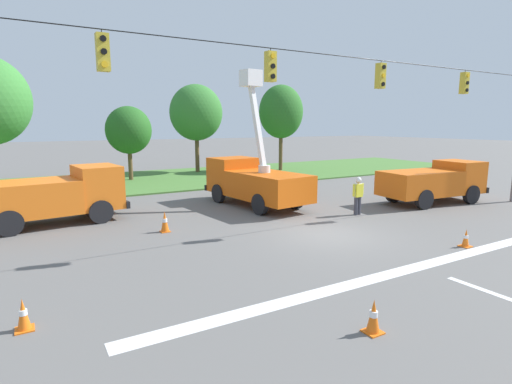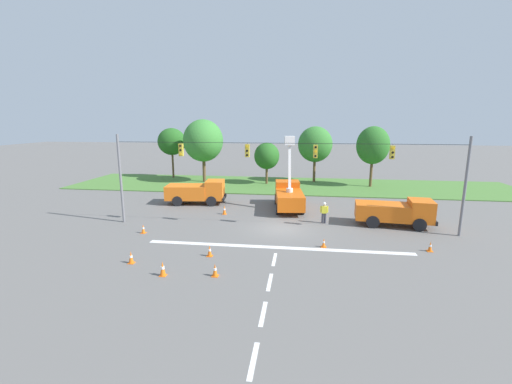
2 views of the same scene
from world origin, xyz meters
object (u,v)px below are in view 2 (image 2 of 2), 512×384
Objects in this scene: road_worker at (324,211)px; traffic_cone_lane_edge_a at (215,270)px; traffic_cone_foreground_left at (143,229)px; tree_west at (203,141)px; traffic_cone_mid_right at (163,269)px; traffic_cone_near_bucket at (324,243)px; tree_centre at (267,156)px; utility_truck_bucket_lift at (289,195)px; traffic_cone_mid_left at (131,257)px; utility_truck_support_far at (197,191)px; traffic_cone_foreground_right at (430,247)px; traffic_cone_lane_edge_b at (210,251)px; tree_far_west at (172,142)px; tree_east at (315,144)px; traffic_cone_far_left at (224,210)px; utility_truck_support_near at (396,212)px; tree_far_east at (373,145)px.

traffic_cone_lane_edge_a is (-6.38, -10.71, -0.65)m from road_worker.
tree_west is at bearing 94.03° from traffic_cone_foreground_left.
traffic_cone_mid_right is 1.34× the size of traffic_cone_near_bucket.
tree_centre is 13.10m from utility_truck_bucket_lift.
utility_truck_support_far is at bearing 92.25° from traffic_cone_mid_left.
traffic_cone_lane_edge_a reaches higher than traffic_cone_foreground_right.
traffic_cone_near_bucket is 7.53m from traffic_cone_lane_edge_b.
tree_centre is (14.03, -3.15, -1.54)m from tree_far_west.
road_worker is at bearing 39.66° from traffic_cone_mid_left.
traffic_cone_foreground_left is (-7.05, -21.15, -3.40)m from tree_centre.
road_worker is (20.48, -19.93, -4.27)m from tree_far_west.
traffic_cone_mid_left is at bearing -140.34° from road_worker.
traffic_cone_lane_edge_b is at bearing -104.81° from tree_east.
traffic_cone_far_left is at bearing 100.59° from traffic_cone_lane_edge_a.
utility_truck_bucket_lift is at bearing 70.66° from traffic_cone_lane_edge_b.
tree_west is 1.38× the size of utility_truck_support_far.
tree_centre is 28.14m from traffic_cone_mid_right.
tree_far_west is 8.81× the size of traffic_cone_far_left.
tree_centre is 15.72m from traffic_cone_far_left.
tree_west is 27.54m from traffic_cone_near_bucket.
traffic_cone_far_left is (-14.26, 1.50, -0.76)m from utility_truck_support_near.
tree_east is 11.12× the size of traffic_cone_foreground_right.
tree_far_west is at bearing 142.71° from utility_truck_support_near.
traffic_cone_lane_edge_a is at bearing -120.77° from road_worker.
traffic_cone_mid_left is (-18.11, -4.33, 0.04)m from traffic_cone_foreground_right.
tree_far_east is 9.16× the size of traffic_cone_mid_right.
tree_far_west reaches higher than traffic_cone_near_bucket.
tree_west is 1.23× the size of utility_truck_bucket_lift.
tree_east reaches higher than utility_truck_support_far.
road_worker is at bearing -179.25° from utility_truck_support_near.
tree_far_east is 28.76m from traffic_cone_lane_edge_b.
road_worker is at bearing 47.35° from traffic_cone_lane_edge_b.
utility_truck_support_near is (20.60, -17.09, -4.45)m from tree_west.
utility_truck_support_far is at bearing 110.19° from traffic_cone_lane_edge_b.
tree_far_west is at bearing 167.34° from tree_centre.
traffic_cone_foreground_right is at bearing -81.41° from utility_truck_support_near.
tree_centre is 27.70m from traffic_cone_lane_edge_a.
tree_far_west is 0.96× the size of tree_east.
tree_centre is 25.07m from traffic_cone_lane_edge_b.
road_worker is at bearing 59.23° from traffic_cone_lane_edge_a.
tree_far_west reaches higher than utility_truck_support_far.
traffic_cone_mid_left is at bearing 169.26° from traffic_cone_lane_edge_a.
tree_east reaches higher than traffic_cone_mid_right.
utility_truck_support_near reaches higher than traffic_cone_foreground_left.
tree_far_east is at bearing 64.32° from traffic_cone_lane_edge_a.
utility_truck_bucket_lift is 9.51× the size of traffic_cone_lane_edge_a.
traffic_cone_mid_left is at bearing -105.04° from traffic_cone_far_left.
utility_truck_support_near is at bearing 0.75° from road_worker.
tree_west is at bearing -172.48° from tree_east.
utility_truck_bucket_lift is 13.65m from traffic_cone_foreground_left.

